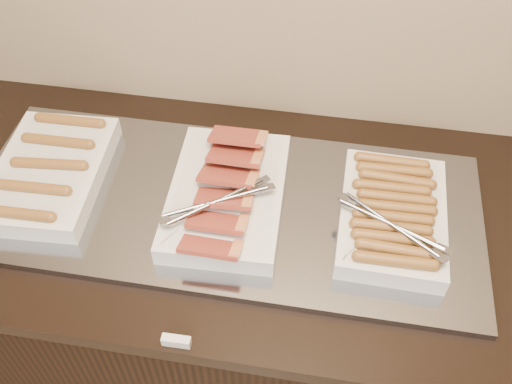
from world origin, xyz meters
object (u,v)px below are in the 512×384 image
dish_center (226,195)px  counter (224,303)px  warming_tray (224,205)px  dish_right (392,215)px  dish_left (50,172)px

dish_center → counter: bearing=170.4°
warming_tray → counter: bearing=180.0°
dish_center → dish_right: dish_center is taller
counter → dish_center: size_ratio=5.05×
warming_tray → dish_left: bearing=-180.0°
dish_right → dish_left: bearing=-179.3°
warming_tray → dish_left: dish_left is taller
counter → dish_left: size_ratio=5.40×
counter → dish_left: 0.64m
dish_left → dish_right: (0.81, -0.00, 0.01)m
counter → dish_right: bearing=-0.6°
dish_left → warming_tray: bearing=-3.2°
counter → warming_tray: 0.46m
dish_left → dish_right: 0.81m
counter → dish_right: size_ratio=5.87×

